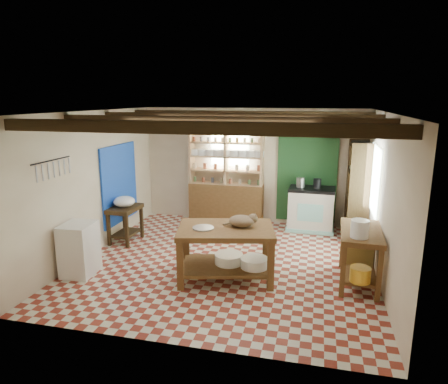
% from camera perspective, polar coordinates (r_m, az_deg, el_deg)
% --- Properties ---
extents(floor, '(5.00, 5.00, 0.02)m').
position_cam_1_polar(floor, '(7.15, 0.35, -10.02)').
color(floor, maroon).
rests_on(floor, ground).
extents(ceiling, '(5.00, 5.00, 0.02)m').
position_cam_1_polar(ceiling, '(6.56, 0.38, 11.39)').
color(ceiling, '#3F3F44').
rests_on(ceiling, wall_back).
extents(wall_back, '(5.00, 0.04, 2.60)m').
position_cam_1_polar(wall_back, '(9.14, 3.95, 3.72)').
color(wall_back, beige).
rests_on(wall_back, floor).
extents(wall_front, '(5.00, 0.04, 2.60)m').
position_cam_1_polar(wall_front, '(4.44, -7.06, -6.87)').
color(wall_front, beige).
rests_on(wall_front, floor).
extents(wall_left, '(0.04, 5.00, 2.60)m').
position_cam_1_polar(wall_left, '(7.69, -18.10, 1.24)').
color(wall_left, beige).
rests_on(wall_left, floor).
extents(wall_right, '(0.04, 5.00, 2.60)m').
position_cam_1_polar(wall_right, '(6.64, 21.86, -0.90)').
color(wall_right, beige).
rests_on(wall_right, floor).
extents(ceiling_beams, '(5.00, 3.80, 0.15)m').
position_cam_1_polar(ceiling_beams, '(6.57, 0.38, 10.34)').
color(ceiling_beams, '#352512').
rests_on(ceiling_beams, ceiling).
extents(blue_wall_patch, '(0.04, 1.40, 1.60)m').
position_cam_1_polar(blue_wall_patch, '(8.47, -14.69, 1.16)').
color(blue_wall_patch, blue).
rests_on(blue_wall_patch, wall_left).
extents(green_wall_patch, '(1.30, 0.04, 2.30)m').
position_cam_1_polar(green_wall_patch, '(9.00, 11.79, 2.99)').
color(green_wall_patch, '#1C4720').
rests_on(green_wall_patch, wall_back).
extents(window_back, '(0.90, 0.02, 0.80)m').
position_cam_1_polar(window_back, '(9.16, 0.86, 6.30)').
color(window_back, silver).
rests_on(window_back, wall_back).
extents(window_right, '(0.02, 1.30, 1.20)m').
position_cam_1_polar(window_right, '(7.59, 20.76, 1.65)').
color(window_right, silver).
rests_on(window_right, wall_right).
extents(utensil_rail, '(0.06, 0.90, 0.28)m').
position_cam_1_polar(utensil_rail, '(6.59, -23.35, 3.13)').
color(utensil_rail, black).
rests_on(utensil_rail, wall_left).
extents(pot_rack, '(0.86, 0.12, 0.36)m').
position_cam_1_polar(pot_rack, '(8.47, 11.99, 8.70)').
color(pot_rack, black).
rests_on(pot_rack, ceiling).
extents(shelving_unit, '(1.70, 0.34, 2.20)m').
position_cam_1_polar(shelving_unit, '(9.10, 0.31, 2.42)').
color(shelving_unit, tan).
rests_on(shelving_unit, floor).
extents(tall_rack, '(0.40, 0.86, 2.00)m').
position_cam_1_polar(tall_rack, '(8.43, 18.55, 0.14)').
color(tall_rack, '#352512').
rests_on(tall_rack, floor).
extents(work_table, '(1.67, 1.30, 0.84)m').
position_cam_1_polar(work_table, '(6.41, 0.25, -8.68)').
color(work_table, brown).
rests_on(work_table, floor).
extents(stove, '(0.98, 0.68, 0.94)m').
position_cam_1_polar(stove, '(8.86, 12.33, -2.38)').
color(stove, beige).
rests_on(stove, floor).
extents(prep_table, '(0.51, 0.73, 0.72)m').
position_cam_1_polar(prep_table, '(8.23, -13.88, -4.47)').
color(prep_table, '#352512').
rests_on(prep_table, floor).
extents(white_cabinet, '(0.51, 0.60, 0.85)m').
position_cam_1_polar(white_cabinet, '(6.95, -19.98, -7.67)').
color(white_cabinet, white).
rests_on(white_cabinet, floor).
extents(right_counter, '(0.65, 1.23, 0.86)m').
position_cam_1_polar(right_counter, '(6.58, 18.77, -8.73)').
color(right_counter, brown).
rests_on(right_counter, floor).
extents(cat, '(0.50, 0.45, 0.18)m').
position_cam_1_polar(cat, '(6.29, 2.54, -4.16)').
color(cat, '#957756').
rests_on(cat, work_table).
extents(steel_tray, '(0.40, 0.40, 0.02)m').
position_cam_1_polar(steel_tray, '(6.23, -2.99, -5.14)').
color(steel_tray, '#A2A2A9').
rests_on(steel_tray, work_table).
extents(basin_large, '(0.54, 0.54, 0.16)m').
position_cam_1_polar(basin_large, '(6.50, 0.70, -9.48)').
color(basin_large, white).
rests_on(basin_large, work_table).
extents(basin_small, '(0.52, 0.52, 0.15)m').
position_cam_1_polar(basin_small, '(6.38, 4.35, -10.02)').
color(basin_small, white).
rests_on(basin_small, work_table).
extents(kettle_left, '(0.19, 0.19, 0.21)m').
position_cam_1_polar(kettle_left, '(8.74, 10.88, 1.35)').
color(kettle_left, '#A2A2A9').
rests_on(kettle_left, stove).
extents(kettle_right, '(0.17, 0.17, 0.21)m').
position_cam_1_polar(kettle_right, '(8.72, 13.17, 1.21)').
color(kettle_right, black).
rests_on(kettle_right, stove).
extents(enamel_bowl, '(0.44, 0.44, 0.21)m').
position_cam_1_polar(enamel_bowl, '(8.10, -14.06, -1.33)').
color(enamel_bowl, white).
rests_on(enamel_bowl, prep_table).
extents(white_bucket, '(0.27, 0.27, 0.26)m').
position_cam_1_polar(white_bucket, '(6.06, 18.83, -5.00)').
color(white_bucket, white).
rests_on(white_bucket, right_counter).
extents(wicker_basket, '(0.45, 0.37, 0.31)m').
position_cam_1_polar(wicker_basket, '(6.88, 18.64, -8.20)').
color(wicker_basket, olive).
rests_on(wicker_basket, right_counter).
extents(yellow_tub, '(0.31, 0.31, 0.22)m').
position_cam_1_polar(yellow_tub, '(6.20, 18.88, -11.07)').
color(yellow_tub, gold).
rests_on(yellow_tub, right_counter).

